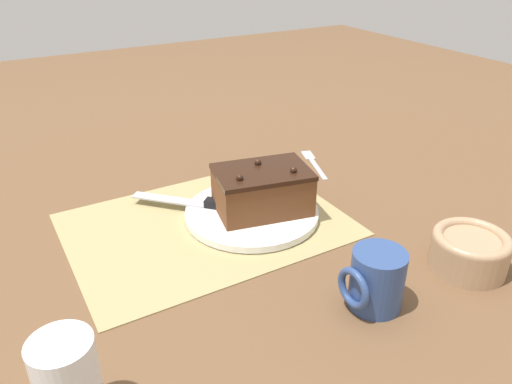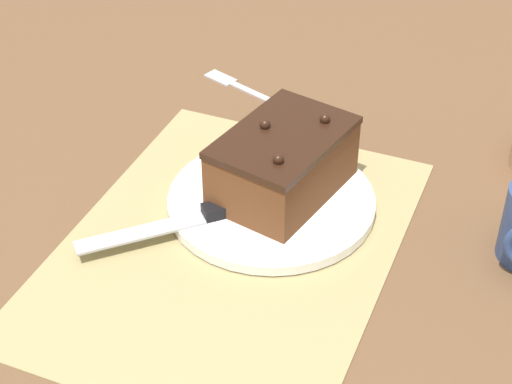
% 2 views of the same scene
% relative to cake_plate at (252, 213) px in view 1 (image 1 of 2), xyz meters
% --- Properties ---
extents(ground_plane, '(3.00, 3.00, 0.00)m').
position_rel_cake_plate_xyz_m(ground_plane, '(0.08, -0.02, -0.01)').
color(ground_plane, brown).
extents(placemat_woven, '(0.46, 0.34, 0.00)m').
position_rel_cake_plate_xyz_m(placemat_woven, '(0.08, -0.02, -0.01)').
color(placemat_woven, tan).
rests_on(placemat_woven, ground_plane).
extents(cake_plate, '(0.24, 0.24, 0.01)m').
position_rel_cake_plate_xyz_m(cake_plate, '(0.00, 0.00, 0.00)').
color(cake_plate, white).
rests_on(cake_plate, placemat_woven).
extents(chocolate_cake, '(0.18, 0.14, 0.09)m').
position_rel_cake_plate_xyz_m(chocolate_cake, '(-0.02, 0.01, 0.04)').
color(chocolate_cake, brown).
rests_on(chocolate_cake, cake_plate).
extents(serving_knife, '(0.16, 0.17, 0.01)m').
position_rel_cake_plate_xyz_m(serving_knife, '(0.06, -0.06, 0.01)').
color(serving_knife, black).
rests_on(serving_knife, cake_plate).
extents(drinking_glass, '(0.06, 0.06, 0.11)m').
position_rel_cake_plate_xyz_m(drinking_glass, '(0.36, 0.27, 0.04)').
color(drinking_glass, white).
rests_on(drinking_glass, ground_plane).
extents(small_bowl, '(0.11, 0.11, 0.06)m').
position_rel_cake_plate_xyz_m(small_bowl, '(-0.21, 0.29, 0.02)').
color(small_bowl, tan).
rests_on(small_bowl, ground_plane).
extents(coffee_mug, '(0.08, 0.07, 0.08)m').
position_rel_cake_plate_xyz_m(coffee_mug, '(-0.03, 0.28, 0.03)').
color(coffee_mug, navy).
rests_on(coffee_mug, ground_plane).
extents(dessert_fork, '(0.06, 0.15, 0.01)m').
position_rel_cake_plate_xyz_m(dessert_fork, '(-0.23, -0.14, -0.01)').
color(dessert_fork, '#B7BABF').
rests_on(dessert_fork, ground_plane).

